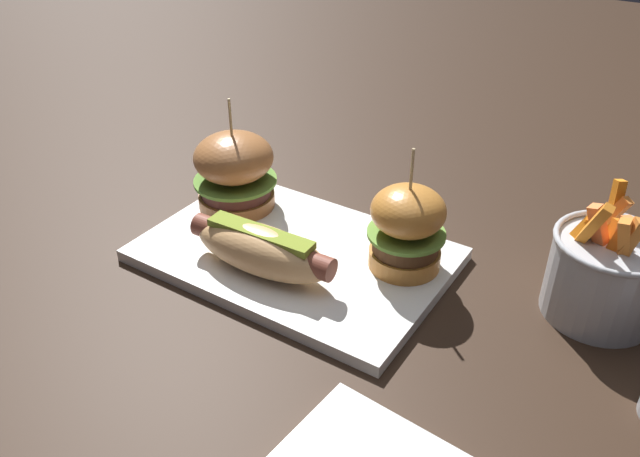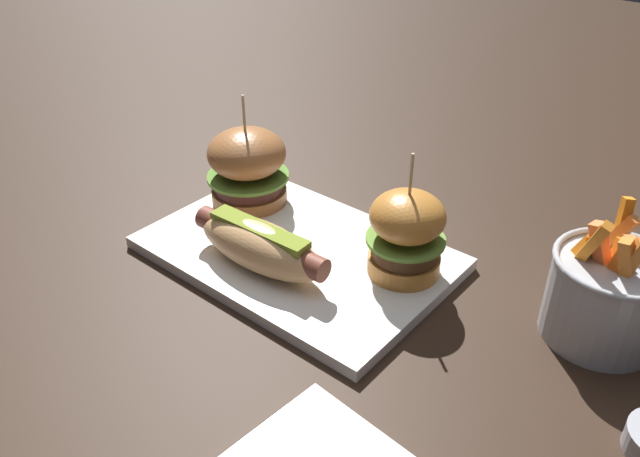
% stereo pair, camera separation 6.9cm
% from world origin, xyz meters
% --- Properties ---
extents(ground_plane, '(3.00, 3.00, 0.00)m').
position_xyz_m(ground_plane, '(0.00, 0.00, 0.00)').
color(ground_plane, black).
extents(platter_main, '(0.34, 0.22, 0.01)m').
position_xyz_m(platter_main, '(0.00, 0.00, 0.01)').
color(platter_main, white).
rests_on(platter_main, ground).
extents(hot_dog, '(0.17, 0.07, 0.05)m').
position_xyz_m(hot_dog, '(-0.01, -0.05, 0.04)').
color(hot_dog, '#E2A96C').
rests_on(hot_dog, platter_main).
extents(slider_left, '(0.10, 0.10, 0.14)m').
position_xyz_m(slider_left, '(-0.12, 0.04, 0.06)').
color(slider_left, '#A9693A').
rests_on(slider_left, platter_main).
extents(slider_right, '(0.08, 0.08, 0.14)m').
position_xyz_m(slider_right, '(0.12, 0.04, 0.06)').
color(slider_right, '#C87E33').
rests_on(slider_right, platter_main).
extents(fries_bucket, '(0.11, 0.11, 0.14)m').
position_xyz_m(fries_bucket, '(0.31, 0.09, 0.05)').
color(fries_bucket, '#B7BABF').
rests_on(fries_bucket, ground).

